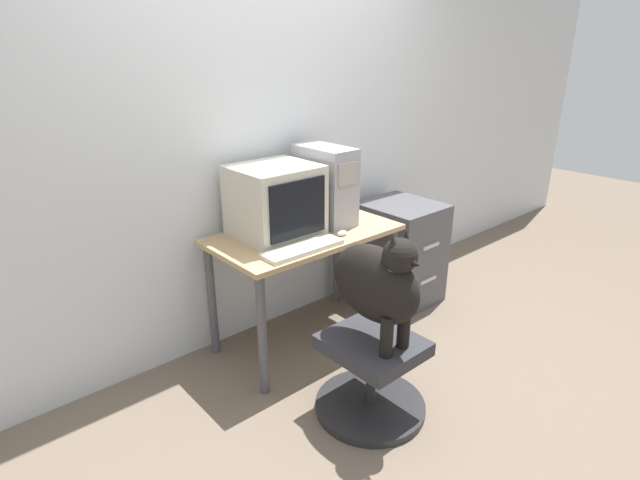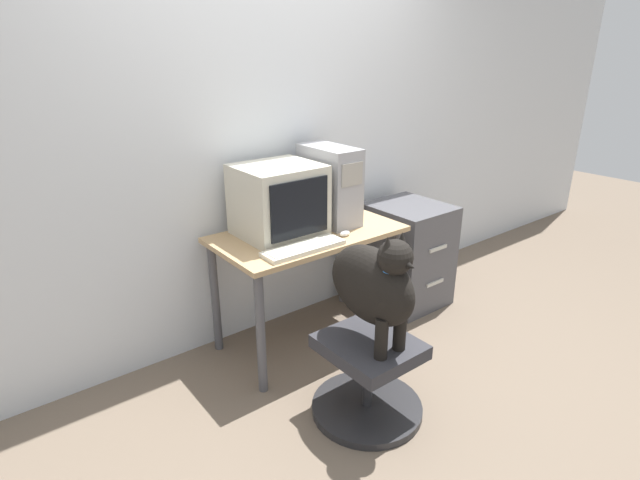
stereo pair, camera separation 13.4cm
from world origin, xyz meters
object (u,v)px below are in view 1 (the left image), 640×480
object	(u,v)px
dog	(378,282)
keyboard	(303,248)
pc_tower	(324,185)
crt_monitor	(275,201)
office_chair	(371,376)
filing_cabinet	(399,252)

from	to	relation	value
dog	keyboard	bearing A→B (deg)	91.61
pc_tower	keyboard	world-z (taller)	pc_tower
crt_monitor	pc_tower	bearing A→B (deg)	-1.50
office_chair	dog	xyz separation A→B (m)	(0.00, -0.02, 0.53)
keyboard	filing_cabinet	bearing A→B (deg)	11.00
keyboard	office_chair	size ratio (longest dim) A/B	0.84
pc_tower	dog	distance (m)	0.93
crt_monitor	keyboard	world-z (taller)	crt_monitor
crt_monitor	filing_cabinet	xyz separation A→B (m)	(1.03, -0.08, -0.57)
keyboard	crt_monitor	bearing A→B (deg)	82.22
filing_cabinet	crt_monitor	bearing A→B (deg)	175.36
crt_monitor	pc_tower	world-z (taller)	pc_tower
office_chair	filing_cabinet	xyz separation A→B (m)	(1.06, 0.72, 0.16)
crt_monitor	dog	xyz separation A→B (m)	(-0.03, -0.82, -0.20)
crt_monitor	office_chair	world-z (taller)	crt_monitor
crt_monitor	dog	bearing A→B (deg)	-91.74
pc_tower	crt_monitor	bearing A→B (deg)	178.50
crt_monitor	filing_cabinet	world-z (taller)	crt_monitor
keyboard	filing_cabinet	xyz separation A→B (m)	(1.07, 0.21, -0.38)
pc_tower	filing_cabinet	distance (m)	0.90
crt_monitor	keyboard	bearing A→B (deg)	-97.78
keyboard	office_chair	world-z (taller)	keyboard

